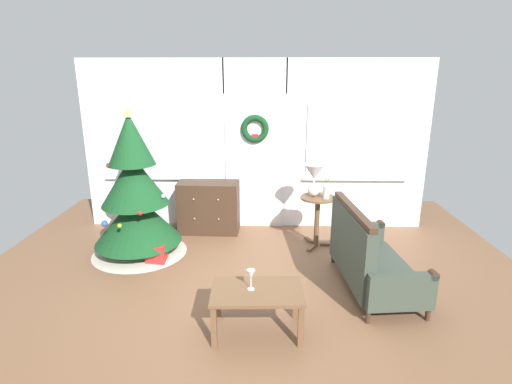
# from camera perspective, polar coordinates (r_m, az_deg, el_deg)

# --- Properties ---
(ground_plane) EXTENTS (6.76, 6.76, 0.00)m
(ground_plane) POSITION_cam_1_polar(r_m,az_deg,el_deg) (4.53, -0.82, -14.23)
(ground_plane) COLOR brown
(back_wall_with_door) EXTENTS (5.20, 0.19, 2.55)m
(back_wall_with_door) POSITION_cam_1_polar(r_m,az_deg,el_deg) (6.07, -0.14, 6.68)
(back_wall_with_door) COLOR white
(back_wall_with_door) RESTS_ON ground
(christmas_tree) EXTENTS (1.25, 1.25, 1.94)m
(christmas_tree) POSITION_cam_1_polar(r_m,az_deg,el_deg) (5.42, -16.89, -1.14)
(christmas_tree) COLOR #4C331E
(christmas_tree) RESTS_ON ground
(dresser_cabinet) EXTENTS (0.91, 0.47, 0.78)m
(dresser_cabinet) POSITION_cam_1_polar(r_m,az_deg,el_deg) (6.06, -6.78, -2.16)
(dresser_cabinet) COLOR #3D281C
(dresser_cabinet) RESTS_ON ground
(settee_sofa) EXTENTS (0.83, 1.49, 0.96)m
(settee_sofa) POSITION_cam_1_polar(r_m,az_deg,el_deg) (4.62, 15.64, -8.99)
(settee_sofa) COLOR #3D281C
(settee_sofa) RESTS_ON ground
(side_table) EXTENTS (0.50, 0.48, 0.72)m
(side_table) POSITION_cam_1_polar(r_m,az_deg,el_deg) (5.54, 8.79, -2.77)
(side_table) COLOR brown
(side_table) RESTS_ON ground
(table_lamp) EXTENTS (0.28, 0.28, 0.44)m
(table_lamp) POSITION_cam_1_polar(r_m,az_deg,el_deg) (5.43, 8.33, 2.30)
(table_lamp) COLOR silver
(table_lamp) RESTS_ON side_table
(flower_vase) EXTENTS (0.11, 0.10, 0.35)m
(flower_vase) POSITION_cam_1_polar(r_m,az_deg,el_deg) (5.40, 10.07, 0.29)
(flower_vase) COLOR beige
(flower_vase) RESTS_ON side_table
(coffee_table) EXTENTS (0.86, 0.55, 0.43)m
(coffee_table) POSITION_cam_1_polar(r_m,az_deg,el_deg) (3.76, 0.15, -14.75)
(coffee_table) COLOR brown
(coffee_table) RESTS_ON ground
(wine_glass) EXTENTS (0.08, 0.08, 0.20)m
(wine_glass) POSITION_cam_1_polar(r_m,az_deg,el_deg) (3.67, -0.74, -11.86)
(wine_glass) COLOR silver
(wine_glass) RESTS_ON coffee_table
(gift_box) EXTENTS (0.24, 0.22, 0.24)m
(gift_box) POSITION_cam_1_polar(r_m,az_deg,el_deg) (5.29, -14.10, -8.56)
(gift_box) COLOR red
(gift_box) RESTS_ON ground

